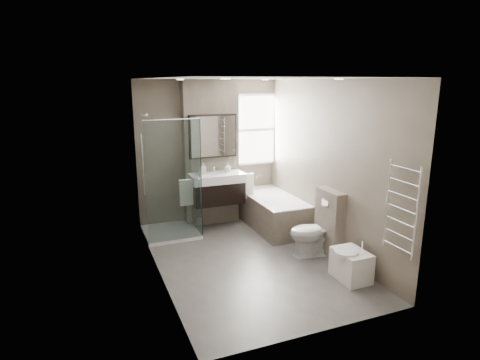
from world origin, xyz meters
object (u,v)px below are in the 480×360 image
vanity (217,188)px  toilet (314,232)px  bidet (351,265)px  bathtub (272,210)px

vanity → toilet: size_ratio=1.29×
toilet → bidet: 0.87m
bathtub → toilet: bearing=-88.0°
bathtub → bidet: bathtub is taller
bathtub → toilet: toilet is taller
vanity → toilet: bearing=-59.3°
vanity → bidet: bearing=-67.8°
vanity → bathtub: size_ratio=0.59×
vanity → bathtub: (0.92, -0.33, -0.43)m
vanity → toilet: 1.94m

